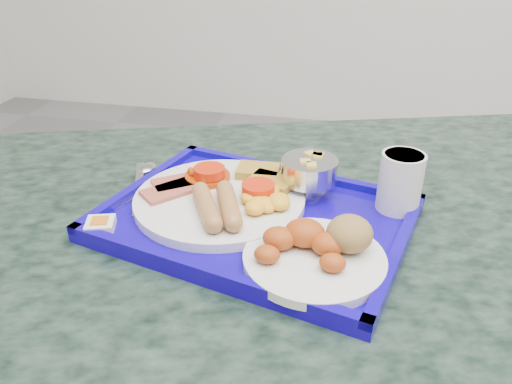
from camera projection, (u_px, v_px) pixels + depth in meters
table at (277, 339)px, 0.81m from camera, size 1.49×1.22×0.80m
tray at (256, 220)px, 0.72m from camera, size 0.48×0.40×0.03m
main_plate at (226, 196)px, 0.74m from camera, size 0.25×0.25×0.04m
bread_plate at (318, 249)px, 0.62m from camera, size 0.18×0.18×0.06m
fruit_bowl at (309, 171)px, 0.76m from camera, size 0.09×0.09×0.06m
juice_cup at (401, 180)px, 0.72m from camera, size 0.06×0.06×0.09m
spoon at (146, 174)px, 0.83m from camera, size 0.07×0.16×0.01m
knife at (139, 188)px, 0.79m from camera, size 0.08×0.17×0.00m
jam_packet at (100, 225)px, 0.68m from camera, size 0.05×0.05×0.02m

